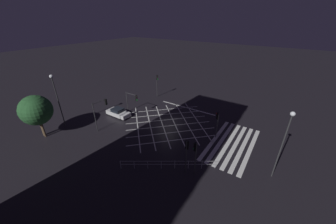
{
  "coord_description": "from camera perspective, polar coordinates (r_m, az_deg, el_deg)",
  "views": [
    {
      "loc": [
        -21.01,
        -13.88,
        14.73
      ],
      "look_at": [
        0.0,
        0.0,
        1.88
      ],
      "focal_mm": 20.0,
      "sensor_mm": 36.0,
      "label": 1
    }
  ],
  "objects": [
    {
      "name": "pedestrian_railing",
      "position": [
        20.8,
        0.0,
        -15.46
      ],
      "size": [
        5.68,
        8.58,
        1.05
      ],
      "rotation": [
        0.0,
        0.0,
        -0.99
      ],
      "color": "#B7B7BC",
      "rests_on": "ground_plane"
    },
    {
      "name": "traffic_light_sw_main",
      "position": [
        18.99,
        5.74,
        -11.57
      ],
      "size": [
        0.39,
        0.36,
        4.09
      ],
      "color": "#2D2D30",
      "rests_on": "ground_plane"
    },
    {
      "name": "ground_plane",
      "position": [
        29.17,
        0.0,
        -3.28
      ],
      "size": [
        200.0,
        200.0,
        0.0
      ],
      "primitive_type": "plane",
      "color": "black"
    },
    {
      "name": "street_tree_far",
      "position": [
        29.33,
        -35.11,
        0.26
      ],
      "size": [
        3.39,
        3.39,
        5.64
      ],
      "color": "brown",
      "rests_on": "ground_plane"
    },
    {
      "name": "street_tree_near",
      "position": [
        29.86,
        -35.27,
        0.42
      ],
      "size": [
        3.98,
        3.98,
        5.84
      ],
      "color": "brown",
      "rests_on": "ground_plane"
    },
    {
      "name": "traffic_light_median_north",
      "position": [
        31.37,
        -10.79,
        3.93
      ],
      "size": [
        0.36,
        2.5,
        3.63
      ],
      "rotation": [
        0.0,
        0.0,
        -1.57
      ],
      "color": "#2D2D30",
      "rests_on": "ground_plane"
    },
    {
      "name": "street_lamp_west",
      "position": [
        20.4,
        32.05,
        -6.45
      ],
      "size": [
        0.43,
        0.43,
        7.48
      ],
      "color": "#2D2D30",
      "rests_on": "ground_plane"
    },
    {
      "name": "traffic_light_sw_cross",
      "position": [
        18.89,
        8.27,
        -12.06
      ],
      "size": [
        0.36,
        0.39,
        4.06
      ],
      "rotation": [
        0.0,
        0.0,
        1.57
      ],
      "color": "#2D2D30",
      "rests_on": "ground_plane"
    },
    {
      "name": "traffic_light_ne_cross",
      "position": [
        37.76,
        -3.33,
        9.3
      ],
      "size": [
        0.36,
        0.39,
        4.57
      ],
      "rotation": [
        0.0,
        0.0,
        -1.57
      ],
      "color": "#2D2D30",
      "rests_on": "ground_plane"
    },
    {
      "name": "road_markings",
      "position": [
        27.25,
        10.28,
        -6.16
      ],
      "size": [
        15.9,
        20.37,
        0.01
      ],
      "color": "silver",
      "rests_on": "ground_plane"
    },
    {
      "name": "waiting_car",
      "position": [
        31.94,
        -14.94,
        -0.14
      ],
      "size": [
        1.74,
        4.12,
        1.34
      ],
      "rotation": [
        0.0,
        0.0,
        -1.57
      ],
      "color": "silver",
      "rests_on": "ground_plane"
    },
    {
      "name": "street_lamp_east",
      "position": [
        30.36,
        -31.06,
        5.39
      ],
      "size": [
        0.5,
        0.5,
        7.87
      ],
      "color": "#2D2D30",
      "rests_on": "ground_plane"
    },
    {
      "name": "traffic_light_nw_main",
      "position": [
        28.15,
        -19.76,
        1.2
      ],
      "size": [
        2.47,
        0.36,
        4.38
      ],
      "color": "#2D2D30",
      "rests_on": "ground_plane"
    },
    {
      "name": "traffic_light_median_south",
      "position": [
        25.33,
        14.76,
        -2.29
      ],
      "size": [
        0.36,
        0.39,
        3.78
      ],
      "rotation": [
        0.0,
        0.0,
        1.57
      ],
      "color": "#2D2D30",
      "rests_on": "ground_plane"
    }
  ]
}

